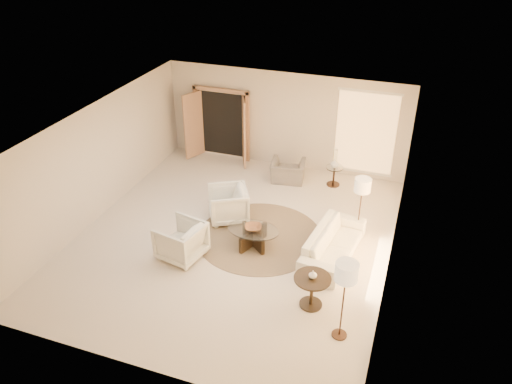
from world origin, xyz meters
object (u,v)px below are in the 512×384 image
(side_table, at_px, (334,174))
(end_vase, at_px, (313,275))
(armchair_right, at_px, (181,239))
(sofa, at_px, (333,244))
(floor_lamp_near, at_px, (362,188))
(end_table, at_px, (312,286))
(accent_chair, at_px, (288,168))
(floor_lamp_far, at_px, (346,275))
(bowl, at_px, (253,228))
(coffee_table, at_px, (253,235))
(side_vase, at_px, (335,163))
(armchair_left, at_px, (228,203))

(side_table, relative_size, end_vase, 3.31)
(armchair_right, xyz_separation_m, side_table, (2.49, 4.29, -0.13))
(sofa, relative_size, end_vase, 13.33)
(side_table, distance_m, floor_lamp_near, 2.64)
(end_table, relative_size, floor_lamp_near, 0.47)
(accent_chair, distance_m, floor_lamp_far, 5.90)
(sofa, height_order, side_table, sofa)
(sofa, relative_size, bowl, 5.86)
(accent_chair, distance_m, end_table, 5.00)
(floor_lamp_far, xyz_separation_m, bowl, (-2.39, 2.07, -0.91))
(accent_chair, xyz_separation_m, floor_lamp_far, (2.50, -5.25, 0.99))
(accent_chair, xyz_separation_m, side_table, (1.25, 0.20, -0.07))
(side_table, xyz_separation_m, floor_lamp_near, (1.02, -2.23, 0.97))
(accent_chair, distance_m, coffee_table, 3.19)
(coffee_table, xyz_separation_m, floor_lamp_near, (2.17, 1.15, 1.02))
(end_table, relative_size, floor_lamp_far, 0.44)
(coffee_table, bearing_deg, floor_lamp_near, 27.87)
(coffee_table, xyz_separation_m, side_table, (1.14, 3.38, 0.06))
(coffee_table, xyz_separation_m, end_table, (1.71, -1.47, 0.19))
(side_vase, bearing_deg, armchair_right, -120.11)
(accent_chair, bearing_deg, floor_lamp_far, 106.54)
(floor_lamp_far, bearing_deg, end_table, 138.53)
(sofa, distance_m, coffee_table, 1.80)
(sofa, distance_m, end_table, 1.69)
(armchair_left, relative_size, side_table, 1.70)
(side_vase, bearing_deg, side_table, 0.00)
(accent_chair, relative_size, coffee_table, 0.64)
(bowl, bearing_deg, side_table, 71.31)
(floor_lamp_near, bearing_deg, end_table, -99.93)
(armchair_right, distance_m, side_vase, 4.96)
(side_vase, bearing_deg, end_table, -83.35)
(armchair_right, relative_size, side_table, 1.68)
(sofa, relative_size, side_vase, 8.59)
(armchair_left, relative_size, coffee_table, 0.65)
(sofa, xyz_separation_m, bowl, (-1.78, -0.22, 0.16))
(side_table, bearing_deg, sofa, -78.59)
(bowl, bearing_deg, sofa, 6.95)
(end_table, height_order, side_table, end_table)
(armchair_left, height_order, floor_lamp_far, floor_lamp_far)
(armchair_left, bearing_deg, accent_chair, 131.69)
(end_vase, bearing_deg, end_table, 90.00)
(coffee_table, bearing_deg, floor_lamp_far, -40.93)
(accent_chair, distance_m, end_vase, 5.01)
(side_vase, bearing_deg, accent_chair, -171.11)
(armchair_left, height_order, end_table, armchair_left)
(floor_lamp_far, height_order, end_vase, floor_lamp_far)
(end_table, relative_size, bowl, 1.89)
(coffee_table, relative_size, side_table, 2.61)
(side_table, height_order, floor_lamp_far, floor_lamp_far)
(armchair_right, bearing_deg, sofa, 121.44)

